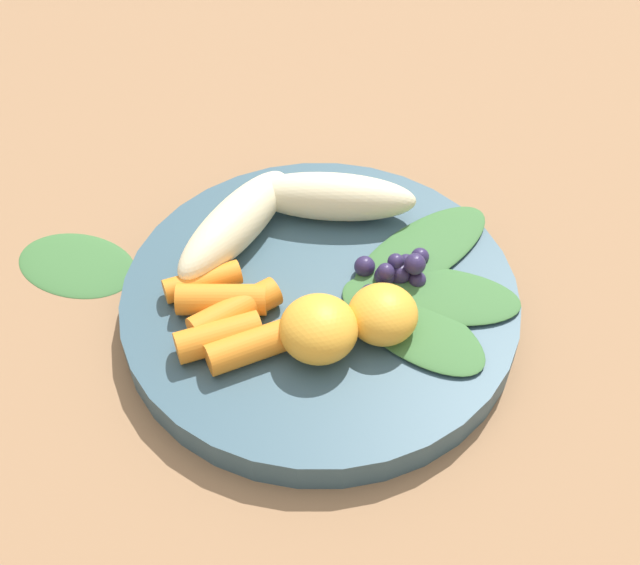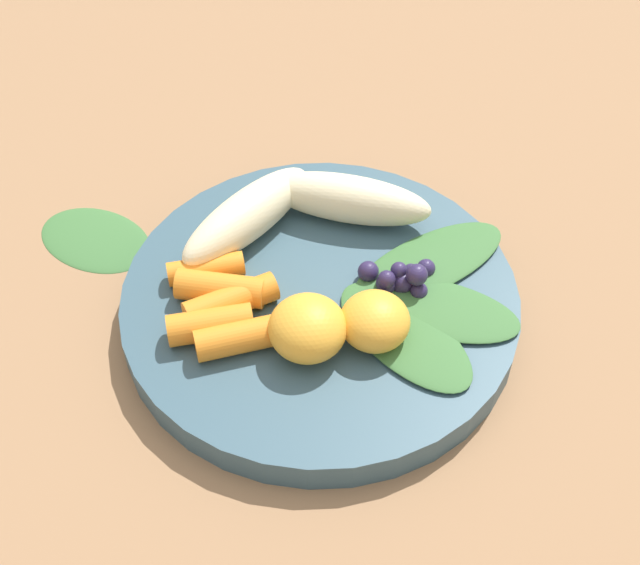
% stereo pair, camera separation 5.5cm
% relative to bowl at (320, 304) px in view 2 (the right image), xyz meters
% --- Properties ---
extents(ground_plane, '(2.40, 2.40, 0.00)m').
position_rel_bowl_xyz_m(ground_plane, '(0.00, 0.00, -0.01)').
color(ground_plane, '#99704C').
extents(bowl, '(0.26, 0.26, 0.02)m').
position_rel_bowl_xyz_m(bowl, '(0.00, 0.00, 0.00)').
color(bowl, '#385666').
rests_on(bowl, ground_plane).
extents(banana_peeled_left, '(0.05, 0.12, 0.03)m').
position_rel_bowl_xyz_m(banana_peeled_left, '(-0.07, -0.00, 0.03)').
color(banana_peeled_left, beige).
rests_on(banana_peeled_left, bowl).
extents(banana_peeled_right, '(0.11, 0.09, 0.03)m').
position_rel_bowl_xyz_m(banana_peeled_right, '(-0.04, 0.06, 0.03)').
color(banana_peeled_right, beige).
rests_on(banana_peeled_right, bowl).
extents(orange_segment_near, '(0.04, 0.04, 0.03)m').
position_rel_bowl_xyz_m(orange_segment_near, '(0.05, 0.00, 0.03)').
color(orange_segment_near, '#F4A833').
rests_on(orange_segment_near, bowl).
extents(orange_segment_far, '(0.05, 0.05, 0.04)m').
position_rel_bowl_xyz_m(orange_segment_far, '(0.03, -0.03, 0.03)').
color(orange_segment_far, '#F4A833').
rests_on(orange_segment_far, bowl).
extents(carrot_front, '(0.04, 0.05, 0.02)m').
position_rel_bowl_xyz_m(carrot_front, '(-0.06, -0.05, 0.02)').
color(carrot_front, orange).
rests_on(carrot_front, bowl).
extents(carrot_mid_left, '(0.06, 0.05, 0.02)m').
position_rel_bowl_xyz_m(carrot_mid_left, '(-0.04, -0.05, 0.02)').
color(carrot_mid_left, orange).
rests_on(carrot_mid_left, bowl).
extents(carrot_mid_right, '(0.03, 0.06, 0.02)m').
position_rel_bowl_xyz_m(carrot_mid_right, '(-0.03, -0.05, 0.02)').
color(carrot_mid_right, orange).
rests_on(carrot_mid_right, bowl).
extents(carrot_rear, '(0.04, 0.05, 0.02)m').
position_rel_bowl_xyz_m(carrot_rear, '(-0.02, -0.07, 0.02)').
color(carrot_rear, orange).
rests_on(carrot_rear, bowl).
extents(carrot_small, '(0.04, 0.05, 0.02)m').
position_rel_bowl_xyz_m(carrot_small, '(-0.00, -0.07, 0.02)').
color(carrot_small, orange).
rests_on(carrot_small, bowl).
extents(blueberry_pile, '(0.05, 0.06, 0.03)m').
position_rel_bowl_xyz_m(blueberry_pile, '(0.03, 0.04, 0.02)').
color(blueberry_pile, '#2D234C').
rests_on(blueberry_pile, bowl).
extents(coconut_shred_patch, '(0.04, 0.04, 0.00)m').
position_rel_bowl_xyz_m(coconut_shred_patch, '(0.03, 0.07, 0.01)').
color(coconut_shred_patch, white).
rests_on(coconut_shred_patch, bowl).
extents(kale_leaf_left, '(0.11, 0.05, 0.00)m').
position_rel_bowl_xyz_m(kale_leaf_left, '(0.06, 0.01, 0.01)').
color(kale_leaf_left, '#3D7038').
rests_on(kale_leaf_left, bowl).
extents(kale_leaf_right, '(0.12, 0.10, 0.00)m').
position_rel_bowl_xyz_m(kale_leaf_right, '(0.06, 0.04, 0.01)').
color(kale_leaf_right, '#3D7038').
rests_on(kale_leaf_right, bowl).
extents(kale_leaf_rear, '(0.06, 0.12, 0.00)m').
position_rel_bowl_xyz_m(kale_leaf_rear, '(0.03, 0.07, 0.01)').
color(kale_leaf_rear, '#3D7038').
rests_on(kale_leaf_rear, bowl).
extents(kale_leaf_stray, '(0.10, 0.08, 0.01)m').
position_rel_bowl_xyz_m(kale_leaf_stray, '(-0.16, -0.07, -0.01)').
color(kale_leaf_stray, '#3D7038').
rests_on(kale_leaf_stray, ground_plane).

